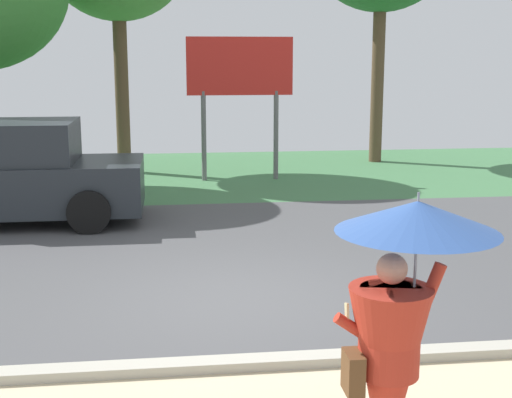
% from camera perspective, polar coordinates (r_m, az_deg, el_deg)
% --- Properties ---
extents(ground_plane, '(40.00, 22.00, 0.20)m').
position_cam_1_polar(ground_plane, '(11.93, -2.79, -3.61)').
color(ground_plane, '#4C4C4F').
extents(monk_pedestrian, '(1.15, 1.15, 2.13)m').
position_cam_1_polar(monk_pedestrian, '(5.21, 11.22, -10.00)').
color(monk_pedestrian, '#B22D1E').
rests_on(monk_pedestrian, ground_plane).
extents(pickup_truck, '(5.20, 2.28, 1.88)m').
position_cam_1_polar(pickup_truck, '(13.85, -19.82, 1.72)').
color(pickup_truck, '#23282D').
rests_on(pickup_truck, ground_plane).
extents(roadside_billboard, '(2.60, 0.12, 3.50)m').
position_cam_1_polar(roadside_billboard, '(17.54, -1.31, 9.81)').
color(roadside_billboard, slate).
rests_on(roadside_billboard, ground_plane).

